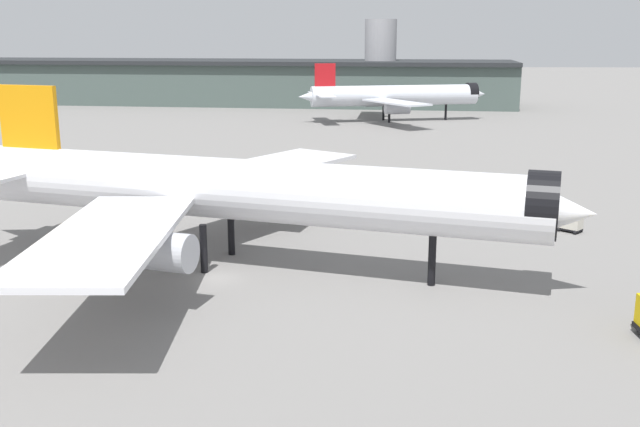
% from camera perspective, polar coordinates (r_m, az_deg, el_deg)
% --- Properties ---
extents(ground, '(900.00, 900.00, 0.00)m').
position_cam_1_polar(ground, '(66.99, -7.95, -4.99)').
color(ground, slate).
extents(airliner_near_gate, '(61.60, 55.18, 16.50)m').
position_cam_1_polar(airliner_near_gate, '(68.44, -6.35, 1.77)').
color(airliner_near_gate, white).
rests_on(airliner_near_gate, ground).
extents(airliner_far_taxiway, '(48.56, 43.40, 14.56)m').
position_cam_1_polar(airliner_far_taxiway, '(187.59, 5.78, 9.11)').
color(airliner_far_taxiway, silver).
rests_on(airliner_far_taxiway, ground).
extents(terminal_building, '(186.20, 44.88, 25.97)m').
position_cam_1_polar(terminal_building, '(237.45, -7.60, 10.19)').
color(terminal_building, '#475651').
rests_on(terminal_building, ground).
extents(baggage_cart_trailing, '(2.87, 2.84, 1.82)m').
position_cam_1_polar(baggage_cart_trailing, '(86.03, 18.92, -0.72)').
color(baggage_cart_trailing, black).
rests_on(baggage_cart_trailing, ground).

